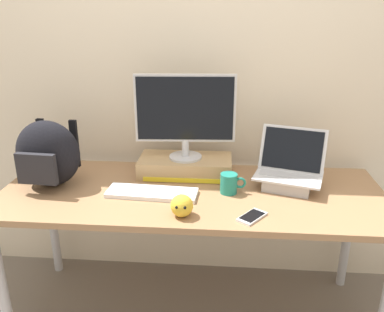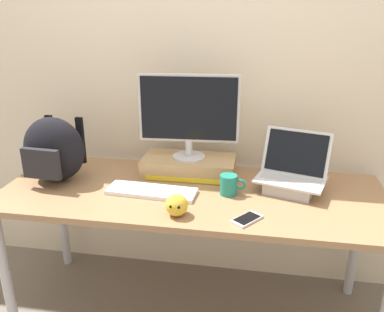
{
  "view_description": "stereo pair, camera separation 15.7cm",
  "coord_description": "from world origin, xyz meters",
  "px_view_note": "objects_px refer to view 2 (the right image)",
  "views": [
    {
      "loc": [
        0.14,
        -1.77,
        1.56
      ],
      "look_at": [
        0.0,
        0.0,
        0.9
      ],
      "focal_mm": 37.78,
      "sensor_mm": 36.0,
      "label": 1
    },
    {
      "loc": [
        0.3,
        -1.75,
        1.56
      ],
      "look_at": [
        0.0,
        0.0,
        0.9
      ],
      "focal_mm": 37.78,
      "sensor_mm": 36.0,
      "label": 2
    }
  ],
  "objects_px": {
    "desktop_monitor": "(189,114)",
    "external_keyboard": "(152,191)",
    "coffee_mug": "(229,185)",
    "open_laptop": "(291,179)",
    "messenger_backpack": "(54,150)",
    "cell_phone": "(247,219)",
    "plush_toy": "(177,205)",
    "toner_box_yellow": "(189,166)"
  },
  "relations": [
    {
      "from": "toner_box_yellow",
      "to": "messenger_backpack",
      "type": "xyz_separation_m",
      "value": [
        -0.66,
        -0.19,
        0.12
      ]
    },
    {
      "from": "messenger_backpack",
      "to": "cell_phone",
      "type": "height_order",
      "value": "messenger_backpack"
    },
    {
      "from": "desktop_monitor",
      "to": "coffee_mug",
      "type": "distance_m",
      "value": 0.42
    },
    {
      "from": "messenger_backpack",
      "to": "desktop_monitor",
      "type": "bearing_deg",
      "value": 20.17
    },
    {
      "from": "coffee_mug",
      "to": "desktop_monitor",
      "type": "bearing_deg",
      "value": 137.63
    },
    {
      "from": "coffee_mug",
      "to": "messenger_backpack",
      "type": "bearing_deg",
      "value": 178.52
    },
    {
      "from": "toner_box_yellow",
      "to": "messenger_backpack",
      "type": "bearing_deg",
      "value": -164.0
    },
    {
      "from": "messenger_backpack",
      "to": "plush_toy",
      "type": "xyz_separation_m",
      "value": [
        0.68,
        -0.27,
        -0.12
      ]
    },
    {
      "from": "external_keyboard",
      "to": "cell_phone",
      "type": "relative_size",
      "value": 2.88
    },
    {
      "from": "desktop_monitor",
      "to": "cell_phone",
      "type": "bearing_deg",
      "value": -57.5
    },
    {
      "from": "open_laptop",
      "to": "plush_toy",
      "type": "relative_size",
      "value": 3.81
    },
    {
      "from": "desktop_monitor",
      "to": "plush_toy",
      "type": "distance_m",
      "value": 0.53
    },
    {
      "from": "toner_box_yellow",
      "to": "coffee_mug",
      "type": "relative_size",
      "value": 3.93
    },
    {
      "from": "desktop_monitor",
      "to": "coffee_mug",
      "type": "xyz_separation_m",
      "value": [
        0.23,
        -0.21,
        -0.28
      ]
    },
    {
      "from": "cell_phone",
      "to": "toner_box_yellow",
      "type": "bearing_deg",
      "value": 163.53
    },
    {
      "from": "desktop_monitor",
      "to": "external_keyboard",
      "type": "bearing_deg",
      "value": -120.81
    },
    {
      "from": "toner_box_yellow",
      "to": "coffee_mug",
      "type": "height_order",
      "value": "coffee_mug"
    },
    {
      "from": "desktop_monitor",
      "to": "external_keyboard",
      "type": "height_order",
      "value": "desktop_monitor"
    },
    {
      "from": "coffee_mug",
      "to": "cell_phone",
      "type": "height_order",
      "value": "coffee_mug"
    },
    {
      "from": "open_laptop",
      "to": "plush_toy",
      "type": "bearing_deg",
      "value": -128.79
    },
    {
      "from": "cell_phone",
      "to": "messenger_backpack",
      "type": "bearing_deg",
      "value": -157.3
    },
    {
      "from": "messenger_backpack",
      "to": "plush_toy",
      "type": "relative_size",
      "value": 3.44
    },
    {
      "from": "toner_box_yellow",
      "to": "coffee_mug",
      "type": "xyz_separation_m",
      "value": [
        0.23,
        -0.21,
        0.0
      ]
    },
    {
      "from": "desktop_monitor",
      "to": "coffee_mug",
      "type": "height_order",
      "value": "desktop_monitor"
    },
    {
      "from": "open_laptop",
      "to": "messenger_backpack",
      "type": "xyz_separation_m",
      "value": [
        -1.18,
        -0.07,
        0.11
      ]
    },
    {
      "from": "toner_box_yellow",
      "to": "plush_toy",
      "type": "relative_size",
      "value": 4.98
    },
    {
      "from": "toner_box_yellow",
      "to": "desktop_monitor",
      "type": "height_order",
      "value": "desktop_monitor"
    },
    {
      "from": "open_laptop",
      "to": "coffee_mug",
      "type": "relative_size",
      "value": 3.01
    },
    {
      "from": "toner_box_yellow",
      "to": "messenger_backpack",
      "type": "height_order",
      "value": "messenger_backpack"
    },
    {
      "from": "open_laptop",
      "to": "toner_box_yellow",
      "type": "bearing_deg",
      "value": -175.73
    },
    {
      "from": "toner_box_yellow",
      "to": "plush_toy",
      "type": "distance_m",
      "value": 0.46
    },
    {
      "from": "open_laptop",
      "to": "cell_phone",
      "type": "xyz_separation_m",
      "value": [
        -0.2,
        -0.33,
        -0.05
      ]
    },
    {
      "from": "toner_box_yellow",
      "to": "cell_phone",
      "type": "bearing_deg",
      "value": -54.04
    },
    {
      "from": "open_laptop",
      "to": "plush_toy",
      "type": "height_order",
      "value": "open_laptop"
    },
    {
      "from": "external_keyboard",
      "to": "plush_toy",
      "type": "distance_m",
      "value": 0.25
    },
    {
      "from": "desktop_monitor",
      "to": "open_laptop",
      "type": "bearing_deg",
      "value": -15.84
    },
    {
      "from": "messenger_backpack",
      "to": "cell_phone",
      "type": "bearing_deg",
      "value": -10.6
    },
    {
      "from": "open_laptop",
      "to": "external_keyboard",
      "type": "height_order",
      "value": "open_laptop"
    },
    {
      "from": "desktop_monitor",
      "to": "messenger_backpack",
      "type": "distance_m",
      "value": 0.7
    },
    {
      "from": "desktop_monitor",
      "to": "plush_toy",
      "type": "xyz_separation_m",
      "value": [
        0.03,
        -0.45,
        -0.28
      ]
    },
    {
      "from": "open_laptop",
      "to": "coffee_mug",
      "type": "bearing_deg",
      "value": -145.07
    },
    {
      "from": "toner_box_yellow",
      "to": "desktop_monitor",
      "type": "relative_size",
      "value": 0.95
    }
  ]
}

